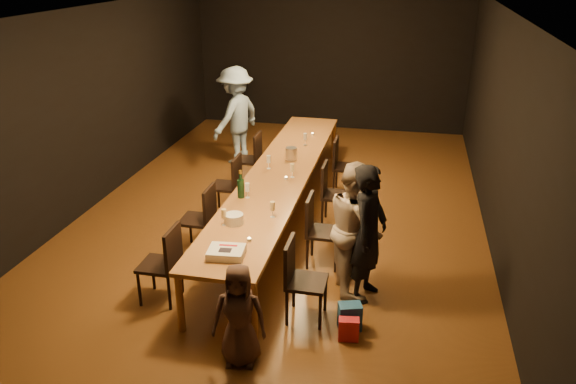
% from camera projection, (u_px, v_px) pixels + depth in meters
% --- Properties ---
extents(ground, '(10.00, 10.00, 0.00)m').
position_uv_depth(ground, '(280.00, 218.00, 8.51)').
color(ground, '#442711').
rests_on(ground, ground).
extents(room_shell, '(6.04, 10.04, 3.02)m').
position_uv_depth(room_shell, '(279.00, 82.00, 7.70)').
color(room_shell, black).
rests_on(room_shell, ground).
extents(table, '(0.90, 6.00, 0.75)m').
position_uv_depth(table, '(280.00, 175.00, 8.24)').
color(table, '#95602B').
rests_on(table, ground).
extents(chair_right_0, '(0.42, 0.42, 0.93)m').
position_uv_depth(chair_right_0, '(307.00, 281.00, 6.00)').
color(chair_right_0, black).
rests_on(chair_right_0, ground).
extents(chair_right_1, '(0.42, 0.42, 0.93)m').
position_uv_depth(chair_right_1, '(324.00, 231.00, 7.08)').
color(chair_right_1, black).
rests_on(chair_right_1, ground).
extents(chair_right_2, '(0.42, 0.42, 0.93)m').
position_uv_depth(chair_right_2, '(337.00, 195.00, 8.16)').
color(chair_right_2, black).
rests_on(chair_right_2, ground).
extents(chair_right_3, '(0.42, 0.42, 0.93)m').
position_uv_depth(chair_right_3, '(347.00, 166.00, 9.24)').
color(chair_right_3, black).
rests_on(chair_right_3, ground).
extents(chair_left_0, '(0.42, 0.42, 0.93)m').
position_uv_depth(chair_left_0, '(159.00, 264.00, 6.34)').
color(chair_left_0, black).
rests_on(chair_left_0, ground).
extents(chair_left_1, '(0.42, 0.42, 0.93)m').
position_uv_depth(chair_left_1, '(197.00, 219.00, 7.42)').
color(chair_left_1, black).
rests_on(chair_left_1, ground).
extents(chair_left_2, '(0.42, 0.42, 0.93)m').
position_uv_depth(chair_left_2, '(225.00, 185.00, 8.50)').
color(chair_left_2, black).
rests_on(chair_left_2, ground).
extents(chair_left_3, '(0.42, 0.42, 0.93)m').
position_uv_depth(chair_left_3, '(247.00, 159.00, 9.57)').
color(chair_left_3, black).
rests_on(chair_left_3, ground).
extents(woman_birthday, '(0.53, 0.67, 1.62)m').
position_uv_depth(woman_birthday, '(368.00, 233.00, 6.28)').
color(woman_birthday, black).
rests_on(woman_birthday, ground).
extents(woman_tan, '(0.81, 0.92, 1.59)m').
position_uv_depth(woman_tan, '(355.00, 227.00, 6.46)').
color(woman_tan, tan).
rests_on(woman_tan, ground).
extents(man_blue, '(1.06, 1.34, 1.82)m').
position_uv_depth(man_blue, '(236.00, 116.00, 10.48)').
color(man_blue, '#88AAD3').
rests_on(man_blue, ground).
extents(child, '(0.56, 0.41, 1.07)m').
position_uv_depth(child, '(239.00, 315.00, 5.32)').
color(child, '#452D26').
rests_on(child, ground).
extents(gift_bag_red, '(0.22, 0.14, 0.25)m').
position_uv_depth(gift_bag_red, '(349.00, 329.00, 5.78)').
color(gift_bag_red, red).
rests_on(gift_bag_red, ground).
extents(gift_bag_blue, '(0.28, 0.23, 0.30)m').
position_uv_depth(gift_bag_blue, '(350.00, 317.00, 5.95)').
color(gift_bag_blue, '#255FA1').
rests_on(gift_bag_blue, ground).
extents(birthday_cake, '(0.40, 0.34, 0.09)m').
position_uv_depth(birthday_cake, '(226.00, 252.00, 5.91)').
color(birthday_cake, white).
rests_on(birthday_cake, table).
extents(plate_stack, '(0.26, 0.26, 0.12)m').
position_uv_depth(plate_stack, '(234.00, 219.00, 6.61)').
color(plate_stack, white).
rests_on(plate_stack, table).
extents(champagne_bottle, '(0.11, 0.11, 0.38)m').
position_uv_depth(champagne_bottle, '(241.00, 184.00, 7.28)').
color(champagne_bottle, black).
rests_on(champagne_bottle, table).
extents(ice_bucket, '(0.20, 0.20, 0.19)m').
position_uv_depth(ice_bucket, '(291.00, 154.00, 8.67)').
color(ice_bucket, '#B7B7BC').
rests_on(ice_bucket, table).
extents(wineglass_0, '(0.06, 0.06, 0.21)m').
position_uv_depth(wineglass_0, '(224.00, 217.00, 6.56)').
color(wineglass_0, beige).
rests_on(wineglass_0, table).
extents(wineglass_1, '(0.06, 0.06, 0.21)m').
position_uv_depth(wineglass_1, '(272.00, 209.00, 6.76)').
color(wineglass_1, beige).
rests_on(wineglass_1, table).
extents(wineglass_2, '(0.06, 0.06, 0.21)m').
position_uv_depth(wineglass_2, '(247.00, 190.00, 7.30)').
color(wineglass_2, silver).
rests_on(wineglass_2, table).
extents(wineglass_3, '(0.06, 0.06, 0.21)m').
position_uv_depth(wineglass_3, '(292.00, 171.00, 7.98)').
color(wineglass_3, beige).
rests_on(wineglass_3, table).
extents(wineglass_4, '(0.06, 0.06, 0.21)m').
position_uv_depth(wineglass_4, '(269.00, 162.00, 8.30)').
color(wineglass_4, silver).
rests_on(wineglass_4, table).
extents(wineglass_5, '(0.06, 0.06, 0.21)m').
position_uv_depth(wineglass_5, '(305.00, 139.00, 9.33)').
color(wineglass_5, silver).
rests_on(wineglass_5, table).
extents(tealight_near, '(0.05, 0.05, 0.03)m').
position_uv_depth(tealight_near, '(249.00, 239.00, 6.24)').
color(tealight_near, '#B2B7B2').
rests_on(tealight_near, table).
extents(tealight_mid, '(0.05, 0.05, 0.03)m').
position_uv_depth(tealight_mid, '(286.00, 178.00, 7.95)').
color(tealight_mid, '#B2B7B2').
rests_on(tealight_mid, table).
extents(tealight_far, '(0.05, 0.05, 0.03)m').
position_uv_depth(tealight_far, '(312.00, 134.00, 9.90)').
color(tealight_far, '#B2B7B2').
rests_on(tealight_far, table).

